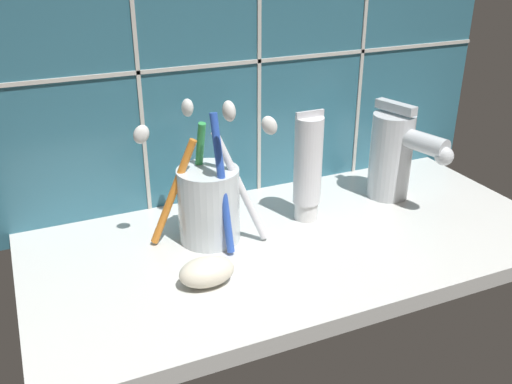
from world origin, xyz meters
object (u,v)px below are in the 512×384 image
Objects in this scene: sink_faucet at (395,153)px; soap_bar at (207,272)px; toothbrush_cup at (209,201)px; toothpaste_tube at (308,167)px.

sink_faucet reaches higher than soap_bar.
toothpaste_tube is at bearing 0.28° from toothbrush_cup.
toothbrush_cup is 1.38× the size of sink_faucet.
toothbrush_cup reaches higher than soap_bar.
toothpaste_tube reaches higher than sink_faucet.
sink_faucet is (14.07, 0.87, -0.65)cm from toothpaste_tube.
toothbrush_cup is at bearing -103.08° from sink_faucet.
soap_bar is at bearing -151.60° from toothpaste_tube.
toothpaste_tube is 20.01cm from soap_bar.
toothbrush_cup is 13.42cm from toothpaste_tube.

